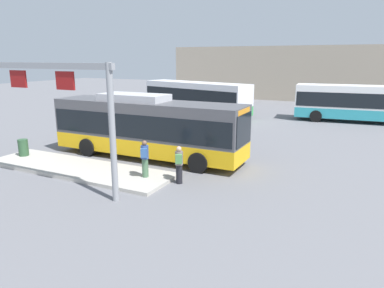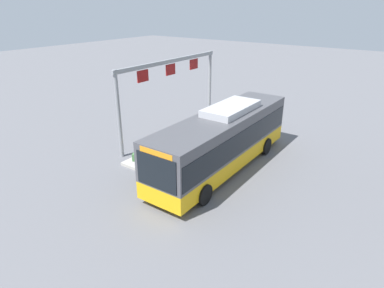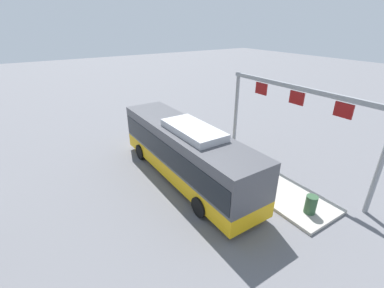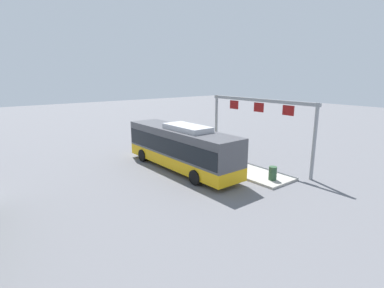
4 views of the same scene
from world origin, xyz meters
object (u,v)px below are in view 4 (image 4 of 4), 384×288
bus_main (181,146)px  person_boarding (184,144)px  trash_bin (273,173)px  person_waiting_near (197,145)px

bus_main → person_boarding: (3.53, -2.91, -0.92)m
bus_main → trash_bin: 6.86m
trash_bin → person_boarding: bearing=1.6°
person_waiting_near → bus_main: bearing=4.4°
person_waiting_near → trash_bin: person_waiting_near is taller
person_boarding → person_waiting_near: person_waiting_near is taller
person_boarding → bus_main: bearing=24.6°
bus_main → person_waiting_near: (1.98, -3.23, -0.76)m
bus_main → person_waiting_near: 3.86m
person_waiting_near → trash_bin: size_ratio=1.86×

